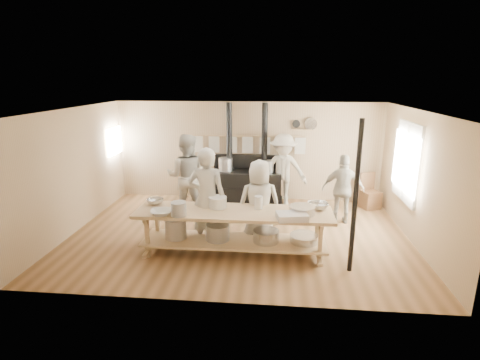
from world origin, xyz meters
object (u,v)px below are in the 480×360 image
(chair, at_px, (370,198))
(roasting_pan, at_px, (292,216))
(prep_table, at_px, (233,228))
(cook_far_left, at_px, (207,198))
(cook_right, at_px, (343,189))
(cook_by_window, at_px, (283,170))
(cook_center, at_px, (259,203))
(stove, at_px, (246,183))
(cook_left, at_px, (187,176))

(chair, xyz_separation_m, roasting_pan, (-2.10, -3.20, 0.65))
(chair, distance_m, roasting_pan, 3.88)
(prep_table, distance_m, cook_far_left, 0.75)
(cook_right, xyz_separation_m, cook_by_window, (-1.33, 1.05, 0.14))
(cook_far_left, distance_m, cook_right, 3.20)
(prep_table, height_order, roasting_pan, roasting_pan)
(cook_center, bearing_deg, prep_table, 37.65)
(cook_by_window, bearing_deg, stove, 167.78)
(cook_right, distance_m, roasting_pan, 2.45)
(cook_far_left, bearing_deg, cook_by_window, -117.19)
(cook_far_left, distance_m, cook_center, 1.01)
(cook_far_left, bearing_deg, stove, -98.49)
(cook_center, distance_m, cook_right, 2.24)
(stove, xyz_separation_m, prep_table, (-0.00, -3.02, -0.00))
(cook_right, distance_m, chair, 1.48)
(cook_right, bearing_deg, cook_by_window, -32.38)
(cook_left, bearing_deg, stove, -139.34)
(roasting_pan, bearing_deg, cook_left, 136.95)
(chair, bearing_deg, prep_table, -159.09)
(cook_by_window, bearing_deg, roasting_pan, -90.17)
(prep_table, bearing_deg, roasting_pan, -17.42)
(cook_by_window, xyz_separation_m, roasting_pan, (0.11, -3.18, -0.02))
(cook_far_left, distance_m, cook_left, 1.79)
(stove, height_order, prep_table, stove)
(chair, bearing_deg, cook_far_left, -166.00)
(prep_table, distance_m, cook_center, 0.74)
(prep_table, distance_m, roasting_pan, 1.17)
(prep_table, height_order, cook_center, cook_center)
(stove, distance_m, cook_center, 2.60)
(cook_by_window, bearing_deg, cook_far_left, -121.64)
(prep_table, xyz_separation_m, chair, (3.15, 2.87, -0.26))
(cook_far_left, height_order, chair, cook_far_left)
(cook_left, height_order, chair, cook_left)
(cook_far_left, bearing_deg, cook_left, -62.00)
(cook_center, bearing_deg, cook_by_window, -110.84)
(cook_center, bearing_deg, cook_left, -47.42)
(prep_table, xyz_separation_m, cook_center, (0.45, 0.48, 0.33))
(cook_far_left, xyz_separation_m, cook_by_window, (1.47, 2.59, -0.06))
(prep_table, relative_size, roasting_pan, 7.00)
(cook_far_left, distance_m, chair, 4.57)
(cook_by_window, distance_m, chair, 2.31)
(prep_table, distance_m, chair, 4.27)
(cook_left, xyz_separation_m, cook_by_window, (2.24, 0.98, -0.05))
(prep_table, distance_m, cook_by_window, 3.03)
(cook_far_left, xyz_separation_m, cook_right, (2.80, 1.54, -0.20))
(cook_center, height_order, roasting_pan, cook_center)
(cook_left, bearing_deg, cook_right, 178.05)
(prep_table, relative_size, cook_far_left, 1.82)
(stove, height_order, chair, stove)
(cook_far_left, distance_m, cook_by_window, 2.98)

